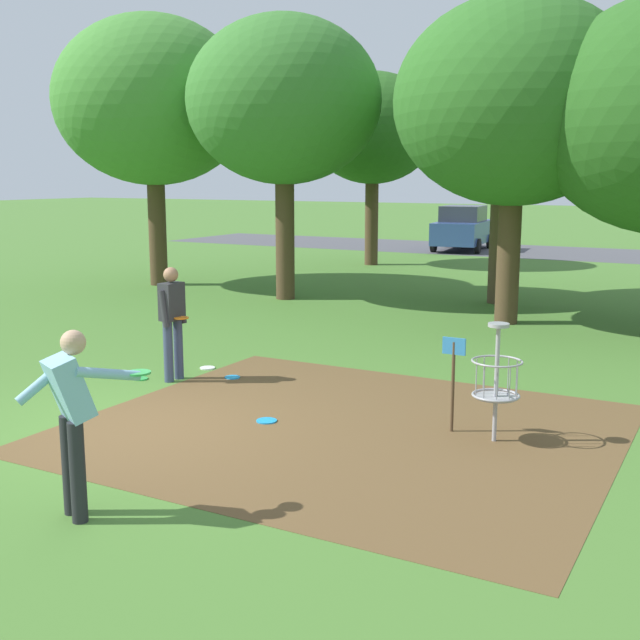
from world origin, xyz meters
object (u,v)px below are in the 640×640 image
tree_mid_center (373,129)px  parked_car_leftmost (463,228)px  disc_golf_basket (492,377)px  player_throwing (172,317)px  frisbee_near_basket (207,368)px  tree_mid_right (284,101)px  tree_mid_left (505,94)px  tree_far_left (515,103)px  frisbee_far_right (267,421)px  frisbee_scattered_b (232,377)px  tree_far_center (153,102)px  frisbee_mid_grass (140,379)px  player_foreground_watching (72,411)px

tree_mid_center → parked_car_leftmost: (0.99, 6.86, -3.69)m
disc_golf_basket → player_throwing: 4.99m
frisbee_near_basket → tree_mid_right: size_ratio=0.04×
tree_mid_left → tree_mid_center: 8.84m
tree_far_left → frisbee_far_right: bearing=-95.2°
player_throwing → frisbee_far_right: bearing=-24.6°
disc_golf_basket → frisbee_near_basket: bearing=166.0°
frisbee_near_basket → frisbee_scattered_b: same height
tree_mid_left → tree_mid_right: (-4.85, -1.90, -0.10)m
tree_far_center → frisbee_far_right: bearing=-44.3°
player_throwing → tree_mid_center: size_ratio=0.26×
frisbee_mid_grass → player_foreground_watching: bearing=-55.0°
frisbee_far_right → parked_car_leftmost: 24.39m
tree_mid_center → frisbee_scattered_b: bearing=-72.5°
player_throwing → frisbee_far_right: 2.73m
tree_mid_left → disc_golf_basket: bearing=-74.2°
frisbee_near_basket → parked_car_leftmost: bearing=98.2°
player_throwing → frisbee_far_right: (2.32, -1.06, -0.96)m
disc_golf_basket → frisbee_far_right: 2.83m
tree_mid_left → tree_mid_center: tree_mid_left is taller
frisbee_mid_grass → parked_car_leftmost: 23.07m
tree_mid_right → frisbee_scattered_b: bearing=-64.7°
frisbee_mid_grass → tree_mid_center: tree_mid_center is taller
player_throwing → frisbee_near_basket: bearing=90.4°
frisbee_near_basket → tree_mid_right: tree_mid_right is taller
tree_mid_center → tree_far_center: tree_far_center is taller
player_foreground_watching → tree_far_left: (0.72, 11.31, 3.49)m
frisbee_far_right → player_foreground_watching: bearing=-89.6°
tree_mid_left → tree_far_left: (0.93, -2.54, -0.43)m
tree_mid_center → tree_far_center: size_ratio=0.89×
player_foreground_watching → player_throwing: bearing=118.9°
disc_golf_basket → frisbee_scattered_b: disc_golf_basket is taller
frisbee_scattered_b → tree_mid_left: (1.45, 9.09, 4.89)m
disc_golf_basket → tree_far_center: tree_far_center is taller
frisbee_far_right → tree_far_left: 9.31m
frisbee_scattered_b → tree_mid_center: tree_mid_center is taller
disc_golf_basket → tree_mid_right: bearing=133.4°
player_throwing → frisbee_scattered_b: bearing=37.1°
tree_mid_left → tree_mid_center: (-6.28, 6.21, -0.29)m
disc_golf_basket → frisbee_far_right: (-2.65, -0.66, -0.74)m
player_throwing → frisbee_near_basket: size_ratio=7.08×
disc_golf_basket → tree_mid_right: size_ratio=0.20×
frisbee_far_right → tree_mid_right: bearing=119.8°
disc_golf_basket → tree_mid_center: size_ratio=0.21×
parked_car_leftmost → frisbee_near_basket: bearing=-81.8°
frisbee_mid_grass → tree_far_center: bearing=128.6°
tree_far_center → tree_mid_right: bearing=-6.6°
frisbee_scattered_b → parked_car_leftmost: (-3.84, 22.16, 0.91)m
tree_far_left → parked_car_leftmost: bearing=111.7°
tree_mid_center → tree_far_left: size_ratio=0.99×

